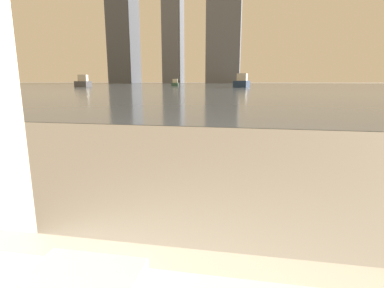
{
  "coord_description": "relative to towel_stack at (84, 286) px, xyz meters",
  "views": [
    {
      "loc": [
        0.34,
        0.22,
        1.06
      ],
      "look_at": [
        -0.03,
        2.24,
        0.62
      ],
      "focal_mm": 28.0,
      "sensor_mm": 36.0,
      "label": 1
    }
  ],
  "objects": [
    {
      "name": "towel_stack",
      "position": [
        0.0,
        0.0,
        0.0
      ],
      "size": [
        0.27,
        0.17,
        0.08
      ],
      "color": "white",
      "rests_on": "bathtub"
    },
    {
      "name": "harbor_water",
      "position": [
        0.03,
        61.2,
        -0.56
      ],
      "size": [
        180.0,
        110.0,
        0.01
      ],
      "color": "slate",
      "rests_on": "ground_plane"
    },
    {
      "name": "harbor_boat_0",
      "position": [
        -26.27,
        45.6,
        0.13
      ],
      "size": [
        3.35,
        5.5,
        1.95
      ],
      "color": "#4C4C51",
      "rests_on": "harbor_water"
    },
    {
      "name": "harbor_boat_1",
      "position": [
        -1.35,
        69.96,
        0.09
      ],
      "size": [
        2.77,
        5.14,
        1.83
      ],
      "color": "maroon",
      "rests_on": "harbor_water"
    },
    {
      "name": "harbor_boat_3",
      "position": [
        -12.83,
        54.18,
        -0.1
      ],
      "size": [
        1.83,
        3.63,
        1.3
      ],
      "color": "#335647",
      "rests_on": "harbor_water"
    },
    {
      "name": "harbor_boat_5",
      "position": [
        -0.51,
        47.58,
        0.18
      ],
      "size": [
        2.59,
        5.8,
        2.1
      ],
      "color": "navy",
      "rests_on": "harbor_water"
    },
    {
      "name": "skyline_tower_0",
      "position": [
        -48.71,
        117.2,
        23.78
      ],
      "size": [
        9.35,
        12.14,
        48.69
      ],
      "color": "#4C515B",
      "rests_on": "ground_plane"
    },
    {
      "name": "skyline_tower_1",
      "position": [
        -28.52,
        117.2,
        29.84
      ],
      "size": [
        6.51,
        10.44,
        60.81
      ],
      "color": "slate",
      "rests_on": "ground_plane"
    },
    {
      "name": "skyline_tower_2",
      "position": [
        -8.95,
        117.2,
        19.25
      ],
      "size": [
        12.29,
        12.27,
        39.63
      ],
      "color": "slate",
      "rests_on": "ground_plane"
    }
  ]
}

